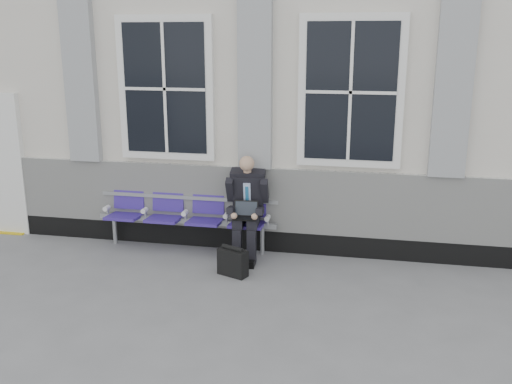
# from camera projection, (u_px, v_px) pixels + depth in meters

# --- Properties ---
(ground) EXTENTS (70.00, 70.00, 0.00)m
(ground) POSITION_uv_depth(u_px,v_px,m) (306.00, 299.00, 6.59)
(ground) COLOR slate
(ground) RESTS_ON ground
(station_building) EXTENTS (14.40, 4.40, 4.49)m
(station_building) POSITION_uv_depth(u_px,v_px,m) (333.00, 82.00, 9.30)
(station_building) COLOR beige
(station_building) RESTS_ON ground
(bench) EXTENTS (2.60, 0.47, 0.91)m
(bench) POSITION_uv_depth(u_px,v_px,m) (186.00, 211.00, 8.05)
(bench) COLOR #9EA0A3
(bench) RESTS_ON ground
(businessman) EXTENTS (0.58, 0.78, 1.41)m
(businessman) POSITION_uv_depth(u_px,v_px,m) (247.00, 203.00, 7.70)
(businessman) COLOR black
(businessman) RESTS_ON ground
(briefcase) EXTENTS (0.42, 0.30, 0.39)m
(briefcase) POSITION_uv_depth(u_px,v_px,m) (233.00, 262.00, 7.21)
(briefcase) COLOR black
(briefcase) RESTS_ON ground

